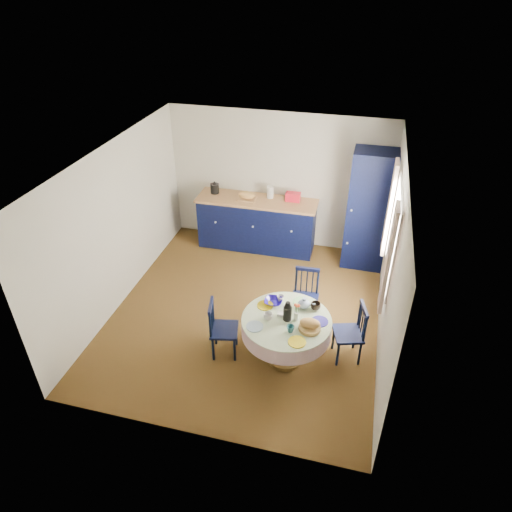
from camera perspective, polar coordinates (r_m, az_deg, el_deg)
The scene contains 17 objects.
floor at distance 7.17m, azimuth -1.21°, elevation -6.99°, with size 4.50×4.50×0.00m, color black.
ceiling at distance 5.88m, azimuth -1.50°, elevation 12.00°, with size 4.50×4.50×0.00m, color white.
wall_back at distance 8.38m, azimuth 2.81°, elevation 9.38°, with size 4.00×0.02×2.50m, color beige.
wall_left at distance 7.17m, azimuth -16.97°, elevation 3.56°, with size 0.02×4.50×2.50m, color beige.
wall_right at distance 6.27m, azimuth 16.56°, elevation -0.87°, with size 0.02×4.50×2.50m, color beige.
window at distance 6.39m, azimuth 16.54°, elevation 2.69°, with size 0.10×1.74×1.45m.
kitchen_counter at distance 8.52m, azimuth 0.13°, elevation 4.23°, with size 2.20×0.70×1.22m.
pantry_cabinet at distance 7.97m, azimuth 13.98°, elevation 5.50°, with size 0.74×0.55×2.10m.
dining_table at distance 6.04m, azimuth 3.91°, elevation -8.76°, with size 1.17×1.17×0.99m.
chair_left at distance 6.25m, azimuth -4.33°, elevation -9.01°, with size 0.44×0.45×0.86m.
chair_far at distance 6.78m, azimuth 6.16°, elevation -5.09°, with size 0.41×0.39×0.88m.
chair_right at distance 6.29m, azimuth 11.79°, elevation -9.33°, with size 0.46×0.48×0.87m.
mug_a at distance 5.92m, azimuth 1.54°, elevation -7.55°, with size 0.12×0.12×0.09m, color silver.
mug_b at distance 5.76m, azimuth 4.33°, elevation -9.07°, with size 0.10×0.10×0.09m, color #2B636B.
mug_c at distance 6.12m, azimuth 7.47°, elevation -6.24°, with size 0.13×0.13×0.10m, color black.
mug_d at distance 6.22m, azimuth 3.08°, elevation -5.34°, with size 0.10×0.10×0.09m, color silver.
cobalt_bowl at distance 6.19m, azimuth 2.19°, elevation -5.71°, with size 0.24×0.24×0.06m, color #150978.
Camera 1 is at (1.50, -5.27, 4.61)m, focal length 32.00 mm.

